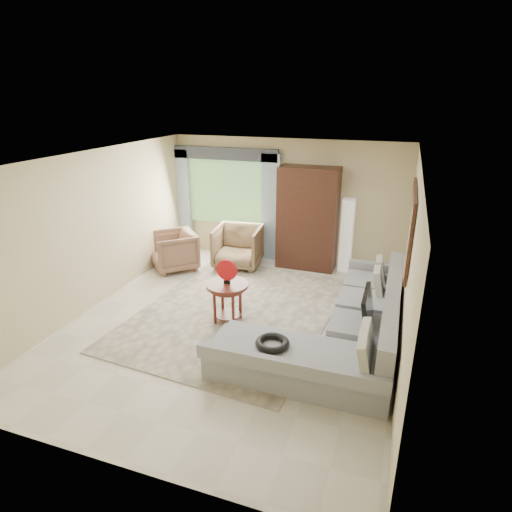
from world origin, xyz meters
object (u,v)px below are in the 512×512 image
at_px(armchair_left, 174,251).
at_px(floor_lamp, 347,236).
at_px(potted_plant, 184,241).
at_px(armoire, 308,219).
at_px(armchair_right, 238,247).
at_px(tv_screen, 368,308).
at_px(coffee_table, 228,302).
at_px(sectional_sofa, 346,332).

height_order(armchair_left, floor_lamp, floor_lamp).
distance_m(potted_plant, armoire, 3.00).
relative_size(potted_plant, floor_lamp, 0.34).
height_order(armchair_right, armoire, armoire).
bearing_deg(tv_screen, coffee_table, 174.04).
bearing_deg(armchair_left, coffee_table, 5.06).
distance_m(sectional_sofa, potted_plant, 5.03).
bearing_deg(armoire, armchair_left, -158.25).
xyz_separation_m(sectional_sofa, potted_plant, (-4.12, 2.89, -0.03)).
bearing_deg(armoire, coffee_table, -103.62).
distance_m(tv_screen, coffee_table, 2.20).
bearing_deg(potted_plant, armchair_left, -72.05).
relative_size(sectional_sofa, armchair_right, 3.63).
bearing_deg(floor_lamp, potted_plant, -178.91).
distance_m(sectional_sofa, coffee_table, 1.90).
height_order(armchair_left, potted_plant, armchair_left).
relative_size(armchair_right, potted_plant, 1.89).
bearing_deg(armchair_left, sectional_sofa, 20.43).
relative_size(coffee_table, armoire, 0.32).
relative_size(coffee_table, armchair_right, 0.70).
bearing_deg(armoire, potted_plant, -179.80).
xyz_separation_m(armchair_left, armoire, (2.56, 1.02, 0.65)).
bearing_deg(tv_screen, floor_lamp, 103.13).
relative_size(tv_screen, potted_plant, 1.47).
bearing_deg(sectional_sofa, potted_plant, 144.99).
bearing_deg(potted_plant, armchair_right, -16.12).
bearing_deg(tv_screen, armoire, 117.02).
distance_m(armchair_right, potted_plant, 1.60).
bearing_deg(tv_screen, armchair_right, 139.01).
relative_size(coffee_table, floor_lamp, 0.45).
relative_size(armchair_left, floor_lamp, 0.58).
bearing_deg(potted_plant, tv_screen, -33.73).
xyz_separation_m(tv_screen, armchair_right, (-2.87, 2.49, -0.29)).
bearing_deg(armchair_right, potted_plant, 157.75).
xyz_separation_m(potted_plant, armoire, (2.89, 0.01, 0.80)).
distance_m(coffee_table, armchair_right, 2.37).
xyz_separation_m(coffee_table, potted_plant, (-2.23, 2.71, -0.10)).
height_order(coffee_table, armchair_right, armchair_right).
xyz_separation_m(tv_screen, potted_plant, (-4.39, 2.93, -0.47)).
height_order(sectional_sofa, armoire, armoire).
xyz_separation_m(sectional_sofa, coffee_table, (-1.89, 0.18, 0.07)).
xyz_separation_m(tv_screen, armoire, (-1.50, 2.94, 0.33)).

